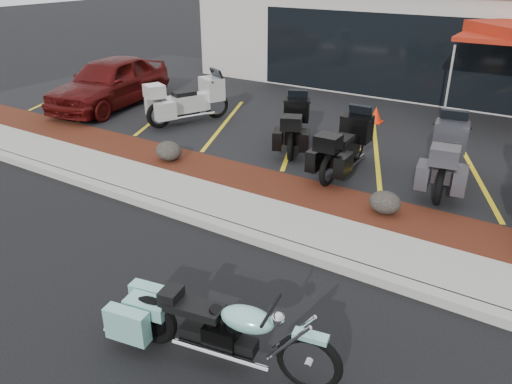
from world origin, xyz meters
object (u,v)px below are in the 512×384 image
Objects in this scene: parked_car at (110,82)px; traffic_cone at (376,114)px; touring_white at (216,94)px; hero_cruiser at (310,354)px.

parked_car is 8.00m from traffic_cone.
parked_car is (-3.49, -0.75, 0.05)m from touring_white.
hero_cruiser is 9.83m from traffic_cone.
parked_car reaches higher than hero_cruiser.
traffic_cone is at bearing -37.68° from touring_white.
touring_white is at bearing 122.01° from hero_cruiser.
touring_white is at bearing -152.67° from traffic_cone.
touring_white reaches higher than hero_cruiser.
touring_white is at bearing 3.01° from parked_car.
touring_white is 4.51m from traffic_cone.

